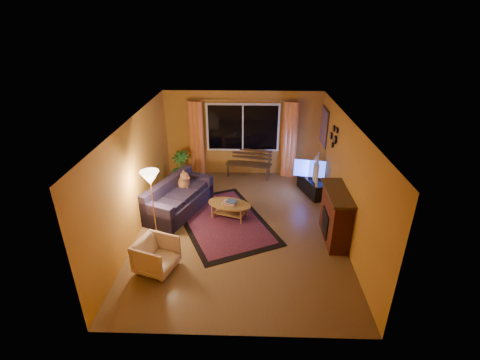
{
  "coord_description": "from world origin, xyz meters",
  "views": [
    {
      "loc": [
        0.22,
        -6.73,
        4.44
      ],
      "look_at": [
        0.0,
        0.3,
        1.05
      ],
      "focal_mm": 26.0,
      "sensor_mm": 36.0,
      "label": 1
    }
  ],
  "objects_px": {
    "bench": "(249,170)",
    "sofa": "(179,197)",
    "coffee_table": "(229,210)",
    "floor_lamp": "(153,204)",
    "tv_console": "(312,186)",
    "armchair": "(156,254)"
  },
  "relations": [
    {
      "from": "bench",
      "to": "coffee_table",
      "type": "height_order",
      "value": "bench"
    },
    {
      "from": "sofa",
      "to": "floor_lamp",
      "type": "relative_size",
      "value": 1.28
    },
    {
      "from": "bench",
      "to": "sofa",
      "type": "height_order",
      "value": "sofa"
    },
    {
      "from": "floor_lamp",
      "to": "bench",
      "type": "bearing_deg",
      "value": 56.83
    },
    {
      "from": "armchair",
      "to": "floor_lamp",
      "type": "distance_m",
      "value": 1.28
    },
    {
      "from": "armchair",
      "to": "coffee_table",
      "type": "relative_size",
      "value": 0.67
    },
    {
      "from": "sofa",
      "to": "coffee_table",
      "type": "distance_m",
      "value": 1.29
    },
    {
      "from": "coffee_table",
      "to": "tv_console",
      "type": "height_order",
      "value": "tv_console"
    },
    {
      "from": "armchair",
      "to": "tv_console",
      "type": "height_order",
      "value": "armchair"
    },
    {
      "from": "armchair",
      "to": "floor_lamp",
      "type": "relative_size",
      "value": 0.46
    },
    {
      "from": "bench",
      "to": "armchair",
      "type": "bearing_deg",
      "value": -99.06
    },
    {
      "from": "coffee_table",
      "to": "tv_console",
      "type": "relative_size",
      "value": 1.0
    },
    {
      "from": "floor_lamp",
      "to": "tv_console",
      "type": "relative_size",
      "value": 1.44
    },
    {
      "from": "bench",
      "to": "floor_lamp",
      "type": "xyz_separation_m",
      "value": [
        -2.02,
        -3.09,
        0.57
      ]
    },
    {
      "from": "sofa",
      "to": "tv_console",
      "type": "height_order",
      "value": "sofa"
    },
    {
      "from": "armchair",
      "to": "sofa",
      "type": "bearing_deg",
      "value": 18.84
    },
    {
      "from": "sofa",
      "to": "armchair",
      "type": "relative_size",
      "value": 2.77
    },
    {
      "from": "floor_lamp",
      "to": "armchair",
      "type": "bearing_deg",
      "value": -74.84
    },
    {
      "from": "bench",
      "to": "floor_lamp",
      "type": "relative_size",
      "value": 0.86
    },
    {
      "from": "armchair",
      "to": "tv_console",
      "type": "distance_m",
      "value": 4.7
    },
    {
      "from": "armchair",
      "to": "bench",
      "type": "bearing_deg",
      "value": -2.39
    },
    {
      "from": "bench",
      "to": "coffee_table",
      "type": "bearing_deg",
      "value": -87.82
    }
  ]
}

